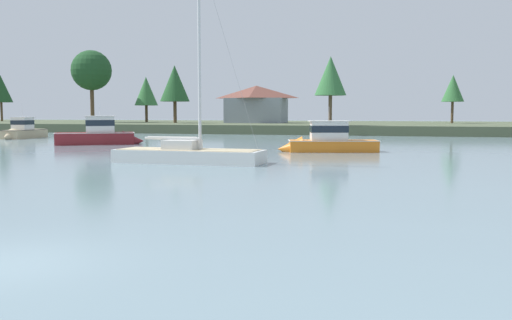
% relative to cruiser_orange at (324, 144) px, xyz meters
% --- Properties ---
extents(ground_plane, '(436.43, 436.43, 0.00)m').
position_rel_cruiser_orange_xyz_m(ground_plane, '(-2.21, -35.59, -0.65)').
color(ground_plane, gray).
extents(far_shore_bank, '(196.40, 43.17, 1.37)m').
position_rel_cruiser_orange_xyz_m(far_shore_bank, '(-2.21, 53.45, 0.04)').
color(far_shore_bank, '#4C563D').
rests_on(far_shore_bank, ground).
extents(cruiser_orange, '(8.67, 4.32, 4.61)m').
position_rel_cruiser_orange_xyz_m(cruiser_orange, '(0.00, 0.00, 0.00)').
color(cruiser_orange, orange).
rests_on(cruiser_orange, ground).
extents(cruiser_maroon, '(8.85, 6.63, 5.05)m').
position_rel_cruiser_orange_xyz_m(cruiser_maroon, '(-23.39, 4.81, 0.04)').
color(cruiser_maroon, maroon).
rests_on(cruiser_maroon, ground).
extents(sailboat_white, '(9.88, 3.13, 14.17)m').
position_rel_cruiser_orange_xyz_m(sailboat_white, '(-7.20, -12.25, -0.36)').
color(sailboat_white, white).
rests_on(sailboat_white, ground).
extents(cruiser_sand, '(3.14, 8.21, 5.08)m').
position_rel_cruiser_orange_xyz_m(cruiser_sand, '(-39.97, 13.56, -0.06)').
color(cruiser_sand, tan).
rests_on(cruiser_sand, ground).
extents(shore_tree_inland_b, '(3.78, 3.78, 8.35)m').
position_rel_cruiser_orange_xyz_m(shore_tree_inland_b, '(14.94, 55.02, 6.71)').
color(shore_tree_inland_b, brown).
rests_on(shore_tree_inland_b, far_shore_bank).
extents(shore_tree_left_mid, '(4.68, 4.68, 9.71)m').
position_rel_cruiser_orange_xyz_m(shore_tree_left_mid, '(-74.87, 52.40, 7.53)').
color(shore_tree_left_mid, brown).
rests_on(shore_tree_left_mid, far_shore_bank).
extents(shore_tree_center_left, '(7.54, 7.54, 13.59)m').
position_rel_cruiser_orange_xyz_m(shore_tree_center_left, '(-50.57, 47.66, 10.48)').
color(shore_tree_center_left, brown).
rests_on(shore_tree_center_left, far_shore_bank).
extents(shore_tree_right_mid, '(4.48, 4.48, 8.69)m').
position_rel_cruiser_orange_xyz_m(shore_tree_right_mid, '(-41.32, 51.72, 6.63)').
color(shore_tree_right_mid, brown).
rests_on(shore_tree_right_mid, far_shore_bank).
extents(shore_tree_center, '(4.57, 4.57, 9.93)m').
position_rel_cruiser_orange_xyz_m(shore_tree_center, '(-3.63, 33.87, 7.80)').
color(shore_tree_center, brown).
rests_on(shore_tree_center, far_shore_bank).
extents(shore_tree_left, '(5.23, 5.23, 10.21)m').
position_rel_cruiser_orange_xyz_m(shore_tree_left, '(-32.66, 45.37, 7.69)').
color(shore_tree_left, brown).
rests_on(shore_tree_left, far_shore_bank).
extents(cottage_eastern, '(11.05, 7.22, 6.64)m').
position_rel_cruiser_orange_xyz_m(cottage_eastern, '(-18.79, 49.68, 4.16)').
color(cottage_eastern, gray).
rests_on(cottage_eastern, far_shore_bank).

